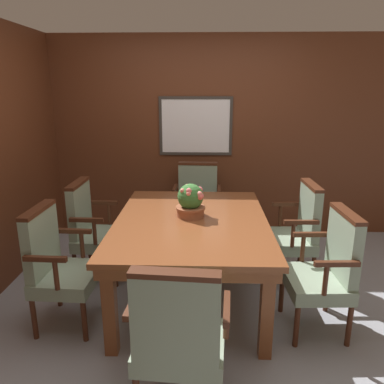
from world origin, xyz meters
TOP-DOWN VIEW (x-y plane):
  - ground_plane at (0.00, 0.00)m, footprint 14.00×14.00m
  - wall_back at (-0.00, 1.85)m, footprint 7.20×0.08m
  - dining_table at (-0.05, 0.19)m, footprint 1.30×1.73m
  - chair_right_far at (0.96, 0.58)m, footprint 0.46×0.57m
  - chair_right_near at (1.00, -0.23)m, footprint 0.47×0.57m
  - chair_left_far at (-1.04, 0.57)m, footprint 0.46×0.56m
  - chair_head_near at (-0.08, -1.07)m, footprint 0.58×0.48m
  - chair_head_far at (-0.02, 1.45)m, footprint 0.57×0.47m
  - chair_left_near at (-1.08, -0.22)m, footprint 0.47×0.57m
  - potted_plant at (-0.06, 0.27)m, footprint 0.26×0.26m

SIDE VIEW (x-z plane):
  - ground_plane at x=0.00m, z-range 0.00..0.00m
  - chair_right_far at x=0.96m, z-range 0.03..1.01m
  - chair_right_near at x=1.00m, z-range 0.03..1.01m
  - chair_left_far at x=-1.04m, z-range 0.03..1.01m
  - chair_head_near at x=-0.08m, z-range 0.03..1.01m
  - chair_head_far at x=-0.02m, z-range 0.03..1.01m
  - chair_left_near at x=-1.08m, z-range 0.03..1.01m
  - dining_table at x=-0.05m, z-range 0.28..1.03m
  - potted_plant at x=-0.06m, z-range 0.74..1.03m
  - wall_back at x=0.00m, z-range 0.00..2.45m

